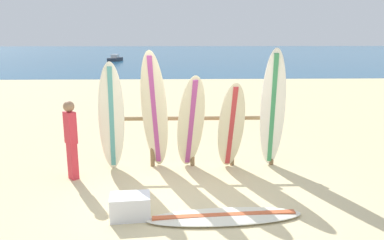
{
  "coord_description": "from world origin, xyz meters",
  "views": [
    {
      "loc": [
        -0.18,
        -5.91,
        2.7
      ],
      "look_at": [
        0.09,
        1.95,
        0.93
      ],
      "focal_mm": 34.94,
      "sensor_mm": 36.0,
      "label": 1
    }
  ],
  "objects_px": {
    "cooler_box": "(130,206)",
    "surfboard_leaning_center_left": "(191,124)",
    "surfboard_leaning_center": "(231,127)",
    "surfboard_leaning_far_left": "(112,118)",
    "surfboard_leaning_left": "(155,112)",
    "beachgoer_standing": "(71,137)",
    "surfboard_rack": "(192,132)",
    "surfboard_leaning_center_right": "(273,111)",
    "small_boat_offshore": "(115,58)",
    "surfboard_lying_on_sand": "(225,217)"
  },
  "relations": [
    {
      "from": "cooler_box",
      "to": "surfboard_leaning_center_left",
      "type": "bearing_deg",
      "value": 57.08
    },
    {
      "from": "surfboard_leaning_center",
      "to": "surfboard_leaning_far_left",
      "type": "bearing_deg",
      "value": 178.25
    },
    {
      "from": "surfboard_leaning_left",
      "to": "beachgoer_standing",
      "type": "height_order",
      "value": "surfboard_leaning_left"
    },
    {
      "from": "surfboard_leaning_far_left",
      "to": "surfboard_leaning_center",
      "type": "xyz_separation_m",
      "value": [
        2.35,
        -0.07,
        -0.18
      ]
    },
    {
      "from": "beachgoer_standing",
      "to": "cooler_box",
      "type": "height_order",
      "value": "beachgoer_standing"
    },
    {
      "from": "surfboard_rack",
      "to": "surfboard_leaning_far_left",
      "type": "bearing_deg",
      "value": -167.01
    },
    {
      "from": "surfboard_rack",
      "to": "cooler_box",
      "type": "height_order",
      "value": "surfboard_rack"
    },
    {
      "from": "surfboard_leaning_left",
      "to": "surfboard_leaning_center_right",
      "type": "bearing_deg",
      "value": -1.61
    },
    {
      "from": "surfboard_rack",
      "to": "cooler_box",
      "type": "relative_size",
      "value": 5.82
    },
    {
      "from": "surfboard_rack",
      "to": "surfboard_leaning_left",
      "type": "bearing_deg",
      "value": -160.3
    },
    {
      "from": "surfboard_rack",
      "to": "small_boat_offshore",
      "type": "distance_m",
      "value": 35.52
    },
    {
      "from": "surfboard_lying_on_sand",
      "to": "cooler_box",
      "type": "relative_size",
      "value": 4.02
    },
    {
      "from": "surfboard_leaning_far_left",
      "to": "surfboard_leaning_left",
      "type": "relative_size",
      "value": 0.92
    },
    {
      "from": "surfboard_leaning_far_left",
      "to": "surfboard_lying_on_sand",
      "type": "height_order",
      "value": "surfboard_leaning_far_left"
    },
    {
      "from": "cooler_box",
      "to": "beachgoer_standing",
      "type": "bearing_deg",
      "value": 122.83
    },
    {
      "from": "surfboard_leaning_left",
      "to": "beachgoer_standing",
      "type": "bearing_deg",
      "value": -165.73
    },
    {
      "from": "surfboard_rack",
      "to": "surfboard_lying_on_sand",
      "type": "xyz_separation_m",
      "value": [
        0.4,
        -2.39,
        -0.7
      ]
    },
    {
      "from": "surfboard_leaning_far_left",
      "to": "surfboard_leaning_center_right",
      "type": "xyz_separation_m",
      "value": [
        3.19,
        0.03,
        0.13
      ]
    },
    {
      "from": "surfboard_leaning_center",
      "to": "beachgoer_standing",
      "type": "relative_size",
      "value": 1.24
    },
    {
      "from": "surfboard_leaning_far_left",
      "to": "small_boat_offshore",
      "type": "relative_size",
      "value": 0.83
    },
    {
      "from": "surfboard_leaning_center_right",
      "to": "beachgoer_standing",
      "type": "relative_size",
      "value": 1.64
    },
    {
      "from": "surfboard_leaning_left",
      "to": "small_boat_offshore",
      "type": "distance_m",
      "value": 35.64
    },
    {
      "from": "surfboard_rack",
      "to": "beachgoer_standing",
      "type": "bearing_deg",
      "value": -163.91
    },
    {
      "from": "surfboard_leaning_left",
      "to": "small_boat_offshore",
      "type": "height_order",
      "value": "surfboard_leaning_left"
    },
    {
      "from": "surfboard_leaning_far_left",
      "to": "surfboard_leaning_left",
      "type": "distance_m",
      "value": 0.85
    },
    {
      "from": "surfboard_leaning_center_right",
      "to": "beachgoer_standing",
      "type": "xyz_separation_m",
      "value": [
        -3.91,
        -0.33,
        -0.41
      ]
    },
    {
      "from": "surfboard_rack",
      "to": "surfboard_lying_on_sand",
      "type": "distance_m",
      "value": 2.53
    },
    {
      "from": "cooler_box",
      "to": "surfboard_leaning_far_left",
      "type": "bearing_deg",
      "value": 100.91
    },
    {
      "from": "surfboard_leaning_far_left",
      "to": "surfboard_lying_on_sand",
      "type": "xyz_separation_m",
      "value": [
        2.0,
        -2.02,
        -1.09
      ]
    },
    {
      "from": "beachgoer_standing",
      "to": "surfboard_leaning_center",
      "type": "bearing_deg",
      "value": 4.27
    },
    {
      "from": "surfboard_leaning_center_left",
      "to": "small_boat_offshore",
      "type": "xyz_separation_m",
      "value": [
        -7.36,
        35.14,
        -0.76
      ]
    },
    {
      "from": "surfboard_leaning_center_right",
      "to": "cooler_box",
      "type": "bearing_deg",
      "value": -142.98
    },
    {
      "from": "surfboard_leaning_center",
      "to": "surfboard_lying_on_sand",
      "type": "height_order",
      "value": "surfboard_leaning_center"
    },
    {
      "from": "surfboard_rack",
      "to": "surfboard_leaning_center_left",
      "type": "height_order",
      "value": "surfboard_leaning_center_left"
    },
    {
      "from": "surfboard_rack",
      "to": "small_boat_offshore",
      "type": "xyz_separation_m",
      "value": [
        -7.41,
        34.73,
        -0.48
      ]
    },
    {
      "from": "surfboard_leaning_center",
      "to": "cooler_box",
      "type": "bearing_deg",
      "value": -133.53
    },
    {
      "from": "small_boat_offshore",
      "to": "surfboard_leaning_left",
      "type": "bearing_deg",
      "value": -79.26
    },
    {
      "from": "surfboard_leaning_far_left",
      "to": "surfboard_leaning_center_left",
      "type": "bearing_deg",
      "value": -1.27
    },
    {
      "from": "surfboard_leaning_center_right",
      "to": "small_boat_offshore",
      "type": "xyz_separation_m",
      "value": [
        -8.99,
        35.07,
        -1.0
      ]
    },
    {
      "from": "surfboard_rack",
      "to": "surfboard_leaning_far_left",
      "type": "relative_size",
      "value": 1.55
    },
    {
      "from": "small_boat_offshore",
      "to": "beachgoer_standing",
      "type": "bearing_deg",
      "value": -81.83
    },
    {
      "from": "beachgoer_standing",
      "to": "surfboard_leaning_far_left",
      "type": "bearing_deg",
      "value": 22.6
    },
    {
      "from": "surfboard_rack",
      "to": "surfboard_leaning_left",
      "type": "relative_size",
      "value": 1.42
    },
    {
      "from": "surfboard_leaning_center_right",
      "to": "surfboard_lying_on_sand",
      "type": "height_order",
      "value": "surfboard_leaning_center_right"
    },
    {
      "from": "surfboard_leaning_far_left",
      "to": "beachgoer_standing",
      "type": "distance_m",
      "value": 0.84
    },
    {
      "from": "surfboard_leaning_center",
      "to": "beachgoer_standing",
      "type": "height_order",
      "value": "surfboard_leaning_center"
    },
    {
      "from": "surfboard_leaning_far_left",
      "to": "small_boat_offshore",
      "type": "distance_m",
      "value": 35.59
    },
    {
      "from": "surfboard_rack",
      "to": "beachgoer_standing",
      "type": "xyz_separation_m",
      "value": [
        -2.33,
        -0.67,
        0.11
      ]
    },
    {
      "from": "surfboard_leaning_center_right",
      "to": "beachgoer_standing",
      "type": "height_order",
      "value": "surfboard_leaning_center_right"
    },
    {
      "from": "surfboard_rack",
      "to": "surfboard_leaning_left",
      "type": "distance_m",
      "value": 0.95
    }
  ]
}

